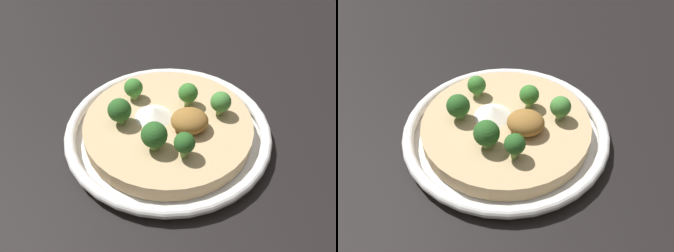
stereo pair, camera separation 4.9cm
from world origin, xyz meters
The scene contains 10 objects.
ground_plane centered at (0.00, 0.00, 0.00)m, with size 6.00×6.00×0.00m, color black.
risotto_bowl centered at (0.00, 0.00, 0.02)m, with size 0.31×0.31×0.03m.
cheese_sprinkle centered at (0.02, -0.01, 0.04)m, with size 0.06×0.06×0.02m.
crispy_onion_garnish centered at (-0.03, 0.02, 0.05)m, with size 0.05×0.05×0.03m.
broccoli_front_left centered at (-0.03, -0.04, 0.05)m, with size 0.03×0.03×0.04m.
broccoli_right centered at (0.07, 0.01, 0.06)m, with size 0.03×0.03×0.04m.
broccoli_back centered at (0.02, 0.06, 0.06)m, with size 0.04×0.04×0.04m.
broccoli_back_left centered at (-0.02, 0.07, 0.06)m, with size 0.03×0.03×0.04m.
broccoli_left centered at (-0.08, -0.02, 0.05)m, with size 0.03×0.03×0.04m.
broccoli_front_right centered at (0.06, -0.05, 0.05)m, with size 0.03×0.03×0.03m.
Camera 1 is at (-0.01, 0.36, 0.36)m, focal length 35.00 mm.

